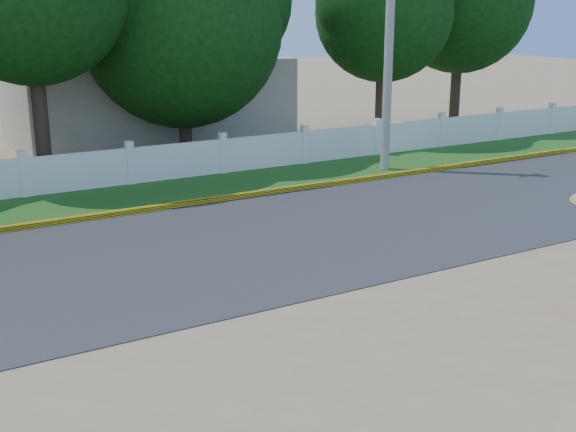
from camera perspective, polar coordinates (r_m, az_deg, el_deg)
The scene contains 8 objects.
ground at distance 12.17m, azimuth 4.80°, elevation -8.14°, with size 120.00×120.00×0.00m, color #9E8460.
road at distance 15.81m, azimuth -4.57°, elevation -2.35°, with size 60.00×7.00×0.02m, color #38383A.
grass_verge at distance 20.49m, azimuth -10.99°, elevation 1.68°, with size 60.00×3.50×0.03m, color #2D601E.
curb at distance 18.92m, azimuth -9.27°, elevation 0.79°, with size 40.00×0.18×0.16m, color yellow.
fence at distance 21.71m, azimuth -12.35°, elevation 3.85°, with size 40.00×0.10×1.10m, color silver.
building_near at distance 28.86m, azimuth -11.06°, elevation 8.96°, with size 10.00×6.00×3.20m, color #B7AD99.
utility_pole at distance 23.00m, azimuth 8.02°, elevation 14.05°, with size 0.28×0.28×8.52m, color gray.
tree_row at distance 24.28m, azimuth -12.72°, elevation 15.59°, with size 35.66×7.64×8.52m.
Camera 1 is at (-6.45, -9.06, 4.95)m, focal length 45.00 mm.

